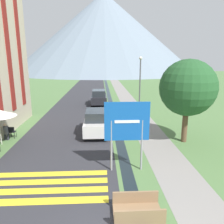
{
  "coord_description": "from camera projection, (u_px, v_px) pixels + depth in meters",
  "views": [
    {
      "loc": [
        -0.03,
        -5.0,
        5.37
      ],
      "look_at": [
        0.74,
        10.0,
        1.77
      ],
      "focal_mm": 35.0,
      "sensor_mm": 36.0,
      "label": 1
    }
  ],
  "objects": [
    {
      "name": "parked_car_near",
      "position": [
        96.0,
        122.0,
        16.07
      ],
      "size": [
        1.83,
        3.95,
        1.82
      ],
      "color": "silver",
      "rests_on": "ground_plane"
    },
    {
      "name": "drainage_channel",
      "position": [
        108.0,
        94.0,
        35.31
      ],
      "size": [
        0.6,
        60.0,
        0.0
      ],
      "color": "black",
      "rests_on": "ground_plane"
    },
    {
      "name": "road_sign",
      "position": [
        127.0,
        126.0,
        10.41
      ],
      "size": [
        2.17,
        0.11,
        3.47
      ],
      "color": "gray",
      "rests_on": "ground_plane"
    },
    {
      "name": "tree_by_path",
      "position": [
        188.0,
        88.0,
        13.92
      ],
      "size": [
        3.62,
        3.62,
        5.45
      ],
      "color": "brown",
      "rests_on": "ground_plane"
    },
    {
      "name": "cafe_chair_far_right",
      "position": [
        6.0,
        130.0,
        15.47
      ],
      "size": [
        0.4,
        0.4,
        0.85
      ],
      "rotation": [
        0.0,
        0.0,
        -0.1
      ],
      "color": "black",
      "rests_on": "ground_plane"
    },
    {
      "name": "road",
      "position": [
        86.0,
        94.0,
        35.12
      ],
      "size": [
        6.4,
        60.0,
        0.01
      ],
      "color": "#2D2D33",
      "rests_on": "ground_plane"
    },
    {
      "name": "footpath",
      "position": [
        123.0,
        94.0,
        35.43
      ],
      "size": [
        2.2,
        60.0,
        0.01
      ],
      "color": "gray",
      "rests_on": "ground_plane"
    },
    {
      "name": "mountain_distant",
      "position": [
        104.0,
        34.0,
        92.74
      ],
      "size": [
        77.11,
        77.11,
        32.47
      ],
      "color": "slate",
      "rests_on": "ground_plane"
    },
    {
      "name": "ground_plane",
      "position": [
        101.0,
        107.0,
        25.54
      ],
      "size": [
        160.0,
        160.0,
        0.0
      ],
      "primitive_type": "plane",
      "color": "#517542"
    },
    {
      "name": "streetlamp",
      "position": [
        140.0,
        83.0,
        19.73
      ],
      "size": [
        0.28,
        0.28,
        5.65
      ],
      "color": "#515156",
      "rests_on": "ground_plane"
    },
    {
      "name": "cafe_chair_far_left",
      "position": [
        12.0,
        131.0,
        15.24
      ],
      "size": [
        0.4,
        0.4,
        0.85
      ],
      "rotation": [
        0.0,
        0.0,
        -0.49
      ],
      "color": "black",
      "rests_on": "ground_plane"
    },
    {
      "name": "footbridge",
      "position": [
        138.0,
        211.0,
        7.63
      ],
      "size": [
        1.7,
        1.1,
        0.65
      ],
      "color": "#846647",
      "rests_on": "ground_plane"
    },
    {
      "name": "crosswalk_marking",
      "position": [
        45.0,
        186.0,
        9.51
      ],
      "size": [
        5.44,
        2.54,
        0.01
      ],
      "color": "yellow",
      "rests_on": "ground_plane"
    },
    {
      "name": "person_seated_far",
      "position": [
        6.0,
        131.0,
        14.85
      ],
      "size": [
        0.32,
        0.32,
        1.19
      ],
      "color": "#282833",
      "rests_on": "ground_plane"
    },
    {
      "name": "parked_car_far",
      "position": [
        99.0,
        97.0,
        26.69
      ],
      "size": [
        1.92,
        4.16,
        1.82
      ],
      "color": "black",
      "rests_on": "ground_plane"
    }
  ]
}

